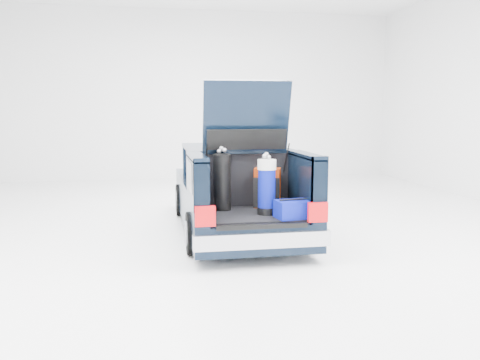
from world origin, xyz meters
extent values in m
plane|color=white|center=(0.00, 0.00, 0.00)|extent=(14.00, 14.00, 0.00)
cube|color=black|center=(0.00, 0.65, 0.50)|extent=(1.75, 3.00, 0.70)
cube|color=black|center=(0.00, 2.22, 0.40)|extent=(1.70, 0.30, 0.50)
cube|color=#ABABB2|center=(0.00, 2.36, 0.33)|extent=(1.72, 0.10, 0.22)
cube|color=black|center=(0.00, 0.15, 1.12)|extent=(1.55, 1.95, 0.54)
cube|color=black|center=(0.00, 0.15, 1.41)|extent=(1.62, 2.05, 0.06)
cube|color=black|center=(0.00, -1.50, 0.35)|extent=(1.75, 1.30, 0.40)
cube|color=black|center=(0.00, -1.48, 0.57)|extent=(1.32, 1.18, 0.05)
cube|color=black|center=(-0.78, -1.50, 0.97)|extent=(0.20, 1.30, 0.85)
cube|color=black|center=(0.78, -1.50, 0.97)|extent=(0.20, 1.30, 0.85)
cube|color=black|center=(-0.78, -1.50, 1.41)|extent=(0.20, 1.30, 0.06)
cube|color=black|center=(0.78, -1.50, 1.41)|extent=(0.20, 1.30, 0.06)
cube|color=black|center=(0.00, -0.88, 0.97)|extent=(1.36, 0.08, 0.84)
cube|color=#ABABB2|center=(0.00, -2.18, 0.38)|extent=(1.80, 0.12, 0.20)
cube|color=#9D060A|center=(-0.74, -2.15, 0.72)|extent=(0.26, 0.07, 0.26)
cube|color=#9D060A|center=(0.74, -2.15, 0.72)|extent=(0.26, 0.07, 0.26)
cube|color=black|center=(0.00, -2.15, 0.56)|extent=(1.20, 0.06, 0.06)
cube|color=black|center=(0.00, -1.05, 1.96)|extent=(1.28, 0.33, 1.03)
cube|color=black|center=(0.00, -1.01, 2.10)|extent=(0.95, 0.17, 0.54)
cylinder|color=black|center=(-0.82, 1.45, 0.31)|extent=(0.20, 0.62, 0.62)
cylinder|color=slate|center=(-0.82, 1.45, 0.31)|extent=(0.23, 0.36, 0.36)
cylinder|color=black|center=(0.82, 1.45, 0.31)|extent=(0.20, 0.62, 0.62)
cylinder|color=slate|center=(0.82, 1.45, 0.31)|extent=(0.23, 0.36, 0.36)
cylinder|color=black|center=(-0.82, -1.35, 0.31)|extent=(0.20, 0.62, 0.62)
cylinder|color=slate|center=(-0.82, -1.35, 0.31)|extent=(0.23, 0.36, 0.36)
cylinder|color=black|center=(0.82, -1.35, 0.31)|extent=(0.20, 0.62, 0.62)
cylinder|color=slate|center=(0.82, -1.35, 0.31)|extent=(0.23, 0.36, 0.36)
cube|color=#701C03|center=(0.31, -1.09, 0.90)|extent=(0.44, 0.35, 0.59)
cube|color=black|center=(0.31, -1.09, 1.21)|extent=(0.24, 0.13, 0.03)
cube|color=black|center=(0.31, -1.21, 0.84)|extent=(0.37, 0.16, 0.45)
cylinder|color=black|center=(-0.38, -1.18, 1.01)|extent=(0.34, 0.36, 0.83)
cube|color=white|center=(-0.38, -1.07, 1.04)|extent=(0.10, 0.06, 0.29)
sphere|color=#99999E|center=(-0.42, -1.16, 1.46)|extent=(0.07, 0.07, 0.07)
sphere|color=#99999E|center=(-0.35, -1.21, 1.48)|extent=(0.07, 0.07, 0.07)
cylinder|color=black|center=(0.18, -1.60, 0.65)|extent=(0.34, 0.34, 0.10)
cylinder|color=#050D7F|center=(0.18, -1.60, 0.97)|extent=(0.31, 0.31, 0.55)
cylinder|color=white|center=(0.18, -1.60, 1.30)|extent=(0.34, 0.34, 0.14)
sphere|color=#99999E|center=(0.21, -1.58, 1.40)|extent=(0.06, 0.06, 0.06)
sphere|color=#99999E|center=(0.18, -1.56, 1.44)|extent=(0.06, 0.06, 0.06)
cube|color=#050D7F|center=(0.50, -1.90, 0.72)|extent=(0.54, 0.39, 0.24)
cylinder|color=black|center=(0.50, -1.90, 0.85)|extent=(0.44, 0.09, 0.03)
camera|label=1|loc=(-1.40, -8.39, 2.02)|focal=38.00mm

